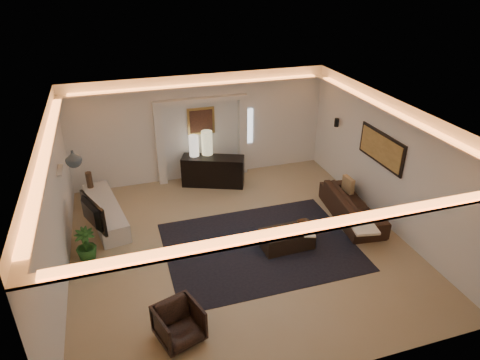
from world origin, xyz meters
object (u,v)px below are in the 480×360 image
object	(u,v)px
sofa	(352,206)
coffee_table	(287,239)
console	(213,171)
armchair	(179,324)

from	to	relation	value
sofa	coffee_table	xyz separation A→B (m)	(-1.94, -0.64, -0.11)
console	armchair	bearing A→B (deg)	-87.77
coffee_table	armchair	world-z (taller)	armchair
console	coffee_table	world-z (taller)	console
sofa	armchair	size ratio (longest dim) A/B	3.07
console	coffee_table	bearing A→B (deg)	-54.07
armchair	coffee_table	bearing A→B (deg)	16.28
console	sofa	bearing A→B (deg)	-21.48
console	coffee_table	size ratio (longest dim) A/B	1.53
sofa	armchair	xyz separation A→B (m)	(-4.58, -2.44, 0.00)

